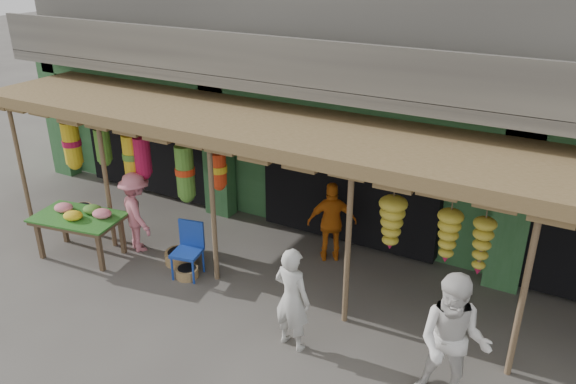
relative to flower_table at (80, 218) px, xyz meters
The scene contains 12 objects.
ground 4.36m from the flower_table, 10.15° to the left, with size 80.00×80.00×0.00m, color #514C47.
building 7.49m from the flower_table, 53.11° to the left, with size 16.40×6.80×7.00m.
awning 4.69m from the flower_table, 20.90° to the left, with size 14.00×2.70×2.79m.
flower_table is the anchor object (origin of this frame).
blue_chair 2.26m from the flower_table, 11.96° to the left, with size 0.57×0.58×1.01m.
basket_left 2.05m from the flower_table, 139.38° to the left, with size 0.44×0.44×0.18m, color olive.
basket_mid 2.03m from the flower_table, 20.74° to the left, with size 0.57×0.57×0.22m, color olive.
basket_right 2.35m from the flower_table, ahead, with size 0.41×0.41×0.19m, color olive.
person_front 4.79m from the flower_table, ahead, with size 0.60×0.40×1.65m, color beige.
person_right 7.10m from the flower_table, ahead, with size 0.93×0.73×1.92m, color silver.
person_vendor 4.75m from the flower_table, 27.23° to the left, with size 0.92×0.38×1.57m, color #D06613.
person_shopper 1.04m from the flower_table, 42.29° to the left, with size 1.03×0.59×1.60m, color #D87281.
Camera 1 is at (3.80, -7.09, 5.56)m, focal length 35.00 mm.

